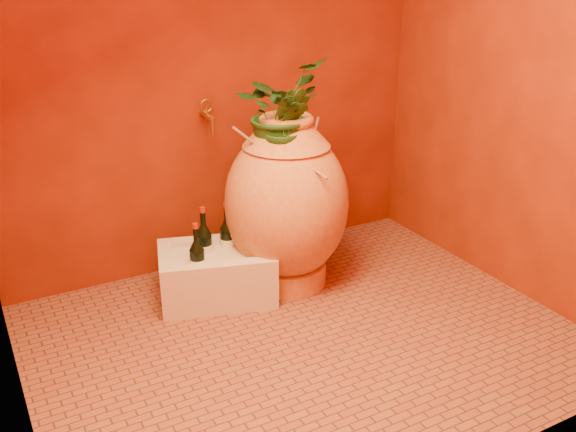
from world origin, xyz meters
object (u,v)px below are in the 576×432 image
stone_basin (217,275)px  wall_tap (208,115)px  amphora (286,203)px  wine_bottle_b (197,262)px  wine_bottle_a (204,247)px  wine_bottle_c (228,241)px

stone_basin → wall_tap: bearing=69.7°
amphora → wine_bottle_b: size_ratio=2.93×
stone_basin → wall_tap: 0.86m
wall_tap → wine_bottle_a: bearing=-120.4°
stone_basin → wine_bottle_a: size_ratio=1.95×
amphora → stone_basin: (-0.41, 0.03, -0.34)m
wine_bottle_a → wine_bottle_c: 0.14m
stone_basin → wine_bottle_b: size_ratio=2.10×
stone_basin → wine_bottle_c: bearing=37.6°
amphora → wine_bottle_c: (-0.30, 0.11, -0.20)m
wine_bottle_a → wine_bottle_b: (-0.09, -0.13, -0.01)m
amphora → wall_tap: bearing=127.0°
stone_basin → wine_bottle_c: (0.10, 0.08, 0.14)m
wall_tap → wine_bottle_b: bearing=-121.9°
amphora → wall_tap: 0.63m
wine_bottle_b → wall_tap: wall_tap is taller
wine_bottle_b → wall_tap: size_ratio=1.83×
wall_tap → amphora: bearing=-53.0°
wine_bottle_c → wine_bottle_a: bearing=-173.9°
amphora → wine_bottle_a: bearing=168.4°
amphora → wine_bottle_a: (-0.44, 0.09, -0.20)m
stone_basin → wall_tap: wall_tap is taller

